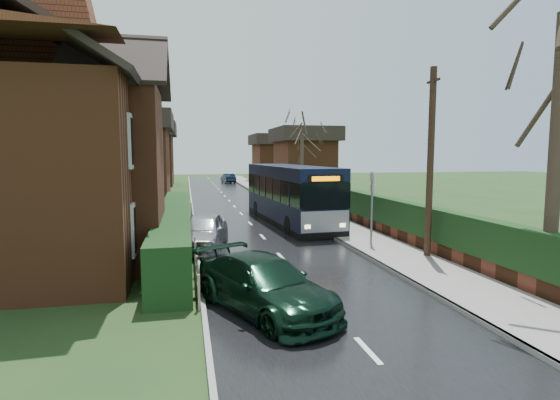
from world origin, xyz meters
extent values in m
plane|color=#2E421C|center=(0.00, 0.00, 0.00)|extent=(140.00, 140.00, 0.00)
cube|color=black|center=(0.00, 10.00, 0.01)|extent=(6.00, 100.00, 0.02)
cube|color=slate|center=(4.25, 10.00, 0.07)|extent=(2.50, 100.00, 0.14)
cube|color=gray|center=(3.05, 10.00, 0.07)|extent=(0.12, 100.00, 0.14)
cube|color=gray|center=(-3.05, 10.00, 0.05)|extent=(0.12, 100.00, 0.10)
cube|color=black|center=(-3.90, 5.00, 0.80)|extent=(1.20, 16.00, 1.60)
cube|color=brown|center=(5.80, 10.00, 0.30)|extent=(0.30, 50.00, 0.60)
cube|color=black|center=(5.80, 10.00, 1.20)|extent=(0.60, 50.00, 1.20)
cube|color=brown|center=(-9.00, 5.00, 3.00)|extent=(8.00, 14.00, 6.00)
cube|color=brown|center=(-5.50, 2.00, 3.00)|extent=(2.50, 4.00, 6.00)
cube|color=brown|center=(-8.00, 9.00, 9.20)|extent=(0.90, 1.40, 2.20)
cube|color=silver|center=(-4.95, 0.00, 1.60)|extent=(0.08, 1.20, 1.60)
cube|color=black|center=(-4.92, 0.00, 1.60)|extent=(0.03, 0.95, 1.35)
cube|color=silver|center=(-4.95, 0.00, 4.20)|extent=(0.08, 1.20, 1.60)
cube|color=black|center=(-4.92, 0.00, 4.20)|extent=(0.03, 0.95, 1.35)
cube|color=silver|center=(-4.95, 4.00, 1.60)|extent=(0.08, 1.20, 1.60)
cube|color=black|center=(-4.92, 4.00, 1.60)|extent=(0.03, 0.95, 1.35)
cube|color=silver|center=(-4.95, 4.00, 4.20)|extent=(0.08, 1.20, 1.60)
cube|color=black|center=(-4.92, 4.00, 4.20)|extent=(0.03, 0.95, 1.35)
cube|color=silver|center=(-4.95, 8.00, 1.60)|extent=(0.08, 1.20, 1.60)
cube|color=black|center=(-4.92, 8.00, 1.60)|extent=(0.03, 0.95, 1.35)
cube|color=silver|center=(-4.95, 8.00, 4.20)|extent=(0.08, 1.20, 1.60)
cube|color=black|center=(-4.92, 8.00, 4.20)|extent=(0.03, 0.95, 1.35)
cube|color=silver|center=(-4.95, 10.50, 1.60)|extent=(0.08, 1.20, 1.60)
cube|color=black|center=(-4.92, 10.50, 1.60)|extent=(0.03, 0.95, 1.35)
cube|color=silver|center=(-4.95, 10.50, 4.20)|extent=(0.08, 1.20, 1.60)
cube|color=black|center=(-4.92, 10.50, 4.20)|extent=(0.03, 0.95, 1.35)
cube|color=black|center=(2.20, 9.83, 0.88)|extent=(3.12, 10.62, 1.09)
cube|color=black|center=(2.20, 9.83, 1.99)|extent=(3.14, 10.62, 1.14)
cube|color=black|center=(2.20, 9.83, 2.88)|extent=(3.12, 10.62, 0.63)
cube|color=black|center=(2.20, 9.83, 0.17)|extent=(3.12, 10.62, 0.33)
cube|color=gray|center=(2.57, 4.66, 0.86)|extent=(2.29, 0.28, 0.95)
cube|color=black|center=(2.57, 4.63, 2.00)|extent=(2.14, 0.23, 1.24)
cube|color=black|center=(2.57, 4.63, 2.76)|extent=(1.67, 0.20, 0.33)
cube|color=#FF8C00|center=(2.58, 4.59, 2.76)|extent=(1.31, 0.13, 0.21)
cube|color=black|center=(2.57, 4.65, 0.21)|extent=(2.34, 0.31, 0.29)
cube|color=#FFF2CC|center=(1.75, 4.54, 0.67)|extent=(0.27, 0.07, 0.17)
cube|color=#FFF2CC|center=(3.41, 4.66, 0.67)|extent=(0.27, 0.07, 0.17)
cylinder|color=black|center=(1.37, 6.41, 0.46)|extent=(0.33, 0.93, 0.91)
cylinder|color=black|center=(3.51, 6.57, 0.46)|extent=(0.33, 0.93, 0.91)
cylinder|color=black|center=(0.89, 13.10, 0.46)|extent=(0.33, 0.93, 0.91)
cylinder|color=black|center=(3.03, 13.25, 0.46)|extent=(0.33, 0.93, 0.91)
imported|color=silver|center=(-2.80, 3.95, 0.73)|extent=(2.59, 4.57, 1.47)
imported|color=black|center=(-1.60, -3.42, 0.67)|extent=(3.59, 4.95, 1.33)
imported|color=black|center=(2.00, 44.08, 0.63)|extent=(1.79, 3.95, 1.26)
cylinder|color=slate|center=(4.00, 2.89, 1.56)|extent=(0.09, 0.09, 3.12)
cube|color=silver|center=(4.00, 2.89, 2.90)|extent=(0.10, 0.47, 0.36)
cube|color=silver|center=(4.00, 2.89, 2.45)|extent=(0.09, 0.43, 0.31)
cylinder|color=black|center=(5.18, 0.58, 3.44)|extent=(0.24, 0.24, 6.88)
cube|color=black|center=(5.18, 0.58, 6.39)|extent=(0.16, 0.89, 0.08)
cylinder|color=#33271E|center=(6.00, -4.00, 3.70)|extent=(0.36, 0.36, 7.39)
cylinder|color=#382B21|center=(6.00, 21.45, 2.70)|extent=(0.29, 0.29, 5.41)
cylinder|color=#36281F|center=(-11.84, 18.00, 3.22)|extent=(0.29, 0.29, 6.44)
camera|label=1|loc=(-3.39, -13.61, 3.84)|focal=28.00mm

